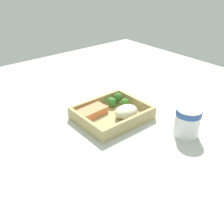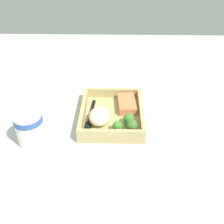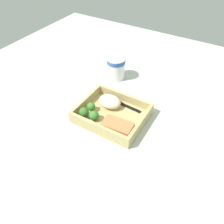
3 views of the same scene
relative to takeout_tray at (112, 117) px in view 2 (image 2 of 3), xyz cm
name	(u,v)px [view 2 (image 2 of 3)]	position (x,y,z in cm)	size (l,w,h in cm)	color
ground_plane	(112,121)	(0.00, 0.00, -1.60)	(160.00, 160.00, 2.00)	#BABEB4
takeout_tray	(112,117)	(0.00, 0.00, 0.00)	(24.31, 20.16, 1.20)	tan
tray_rim	(112,112)	(0.00, 0.00, 2.30)	(24.31, 20.16, 3.40)	tan
salmon_fillet	(127,104)	(-5.10, 4.98, 1.92)	(10.45, 5.77, 2.63)	#E67C49
mashed_potatoes	(99,116)	(3.32, -3.88, 2.79)	(8.82, 6.83, 4.37)	beige
broccoli_floret_1	(129,119)	(4.25, 5.40, 2.57)	(3.58, 3.58, 3.82)	#80964F
broccoli_floret_2	(118,126)	(7.91, 1.88, 2.49)	(3.18, 3.18, 3.55)	#75A155
broccoli_floret_3	(132,126)	(8.08, 6.10, 3.00)	(3.55, 3.55, 4.27)	#809B57
fork	(91,116)	(0.46, -7.07, 0.82)	(15.87, 2.58, 0.44)	black
paper_cup	(30,128)	(11.87, -23.32, 4.86)	(8.10, 8.10, 9.76)	white
receipt_slip	(78,166)	(21.39, -8.66, -0.48)	(9.76, 14.65, 0.24)	white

